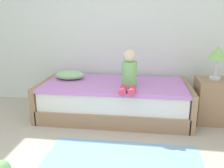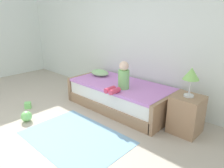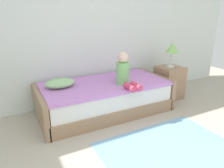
{
  "view_description": "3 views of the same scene",
  "coord_description": "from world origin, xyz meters",
  "px_view_note": "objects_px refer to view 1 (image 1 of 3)",
  "views": [
    {
      "loc": [
        0.77,
        -1.19,
        1.4
      ],
      "look_at": [
        0.37,
        1.75,
        0.55
      ],
      "focal_mm": 37.72,
      "sensor_mm": 36.0,
      "label": 1
    },
    {
      "loc": [
        2.85,
        -0.92,
        1.78
      ],
      "look_at": [
        0.37,
        1.75,
        0.55
      ],
      "focal_mm": 33.31,
      "sensor_mm": 36.0,
      "label": 2
    },
    {
      "loc": [
        -0.98,
        -0.85,
        1.55
      ],
      "look_at": [
        0.37,
        1.75,
        0.55
      ],
      "focal_mm": 33.49,
      "sensor_mm": 36.0,
      "label": 3
    }
  ],
  "objects_px": {
    "bed": "(114,99)",
    "pillow": "(70,75)",
    "nightstand": "(212,100)",
    "table_lamp": "(218,54)",
    "child_figure": "(129,73)"
  },
  "relations": [
    {
      "from": "nightstand",
      "to": "table_lamp",
      "type": "relative_size",
      "value": 1.33
    },
    {
      "from": "nightstand",
      "to": "table_lamp",
      "type": "height_order",
      "value": "table_lamp"
    },
    {
      "from": "bed",
      "to": "pillow",
      "type": "bearing_deg",
      "value": 171.7
    },
    {
      "from": "table_lamp",
      "to": "child_figure",
      "type": "height_order",
      "value": "table_lamp"
    },
    {
      "from": "nightstand",
      "to": "child_figure",
      "type": "height_order",
      "value": "child_figure"
    },
    {
      "from": "child_figure",
      "to": "pillow",
      "type": "xyz_separation_m",
      "value": [
        -0.91,
        0.33,
        -0.14
      ]
    },
    {
      "from": "child_figure",
      "to": "pillow",
      "type": "distance_m",
      "value": 0.97
    },
    {
      "from": "pillow",
      "to": "child_figure",
      "type": "bearing_deg",
      "value": -19.93
    },
    {
      "from": "nightstand",
      "to": "pillow",
      "type": "bearing_deg",
      "value": 176.97
    },
    {
      "from": "bed",
      "to": "nightstand",
      "type": "bearing_deg",
      "value": -0.33
    },
    {
      "from": "bed",
      "to": "child_figure",
      "type": "distance_m",
      "value": 0.56
    },
    {
      "from": "nightstand",
      "to": "child_figure",
      "type": "relative_size",
      "value": 1.18
    },
    {
      "from": "nightstand",
      "to": "table_lamp",
      "type": "bearing_deg",
      "value": 0.0
    },
    {
      "from": "child_figure",
      "to": "pillow",
      "type": "relative_size",
      "value": 1.16
    },
    {
      "from": "pillow",
      "to": "table_lamp",
      "type": "bearing_deg",
      "value": -3.03
    }
  ]
}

